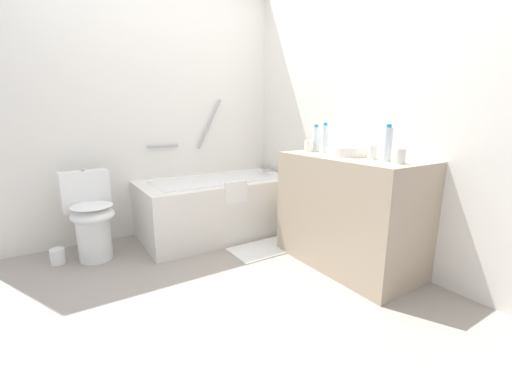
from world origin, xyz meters
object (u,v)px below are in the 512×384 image
Objects in this scene: sink_faucet at (363,150)px; drinking_glass_1 at (399,156)px; sink_basin at (347,151)px; water_bottle_2 at (316,139)px; water_bottle_1 at (387,144)px; drinking_glass_0 at (372,152)px; bathtub at (218,204)px; water_bottle_0 at (325,139)px; bath_mat at (267,248)px; toilet at (91,216)px; toilet_paper_roll at (58,256)px; drinking_glass_2 at (309,146)px.

sink_faucet is 1.57× the size of drinking_glass_1.
water_bottle_2 is at bearing 86.93° from sink_basin.
water_bottle_1 is 2.51× the size of drinking_glass_0.
drinking_glass_1 is (-0.05, -0.25, -0.00)m from drinking_glass_0.
water_bottle_1 is 0.14m from drinking_glass_1.
water_bottle_2 is at bearing 88.51° from drinking_glass_0.
bathtub reaches higher than drinking_glass_1.
water_bottle_0 is 0.61m from water_bottle_1.
water_bottle_2 is (0.02, 0.37, 0.07)m from sink_basin.
bath_mat is (-0.37, 0.29, -0.99)m from water_bottle_0.
drinking_glass_1 reaches higher than sink_faucet.
water_bottle_2 is 0.34× the size of bath_mat.
drinking_glass_0 is at bearing -68.66° from bathtub.
toilet is at bearing 145.21° from sink_basin.
toilet_paper_roll is at bearing 178.05° from bathtub.
water_bottle_1 is (-0.02, -0.61, 0.00)m from water_bottle_0.
bathtub is at bearing 85.17° from toilet.
toilet is 2.04m from water_bottle_0.
toilet is 2.14m from sink_basin.
bath_mat is (-0.31, 1.02, -0.92)m from drinking_glass_1.
water_bottle_0 is 0.15m from drinking_glass_2.
toilet is at bearing 140.39° from drinking_glass_0.
bath_mat is at bearing 123.72° from sink_basin.
sink_basin is 0.38m from water_bottle_2.
drinking_glass_1 is (-0.06, -0.73, -0.07)m from water_bottle_0.
drinking_glass_0 is 1.02× the size of drinking_glass_2.
sink_faucet is at bearing -56.97° from drinking_glass_2.
drinking_glass_2 is at bearing -23.80° from toilet_paper_roll.
sink_basin is 1.24× the size of water_bottle_0.
drinking_glass_0 reaches higher than drinking_glass_2.
sink_faucet is (0.72, -1.16, 0.61)m from bathtub.
drinking_glass_2 is (-0.06, 0.60, -0.00)m from drinking_glass_0.
water_bottle_2 is (-0.16, 0.37, 0.07)m from sink_faucet.
sink_basin is at bearing -80.70° from drinking_glass_2.
toilet_paper_roll is at bearing 154.30° from water_bottle_0.
water_bottle_1 reaches higher than drinking_glass_0.
sink_basin is 0.27m from water_bottle_0.
bathtub is 1.62m from drinking_glass_0.
water_bottle_2 is 0.86m from drinking_glass_1.
sink_faucet is at bearing 64.43° from drinking_glass_1.
water_bottle_0 reaches higher than toilet.
drinking_glass_1 is at bearing -106.80° from water_bottle_1.
bathtub is at bearing 109.14° from water_bottle_1.
bathtub reaches higher than water_bottle_0.
drinking_glass_0 is (-0.17, -0.23, 0.02)m from sink_faucet.
drinking_glass_0 reaches higher than toilet_paper_roll.
sink_faucet is (1.88, -1.18, 0.54)m from toilet.
toilet is 3.02× the size of water_bottle_1.
drinking_glass_1 reaches higher than toilet.
water_bottle_1 is 1.38m from bath_mat.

